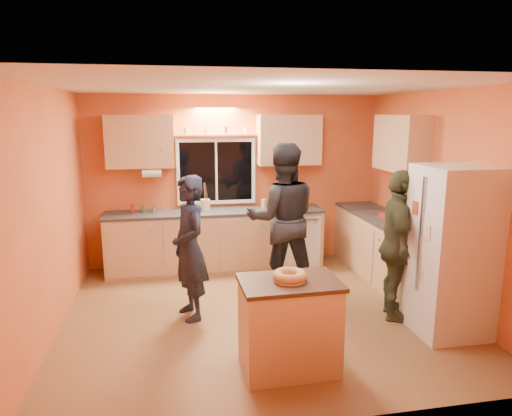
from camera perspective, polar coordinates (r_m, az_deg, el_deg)
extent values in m
plane|color=brown|center=(5.54, 0.54, -13.01)|extent=(4.50, 4.50, 0.00)
cube|color=orange|center=(7.08, -2.56, 3.44)|extent=(4.50, 0.04, 2.60)
cube|color=orange|center=(3.25, 7.44, -6.55)|extent=(4.50, 0.04, 2.60)
cube|color=orange|center=(5.20, -24.56, -0.63)|extent=(0.04, 4.00, 2.60)
cube|color=orange|center=(5.98, 22.23, 1.06)|extent=(0.04, 4.00, 2.60)
cube|color=white|center=(5.04, 0.60, 14.95)|extent=(4.50, 4.00, 0.02)
cube|color=black|center=(7.01, -5.00, 4.56)|extent=(1.10, 0.02, 0.90)
cube|color=white|center=(6.99, -4.98, 4.55)|extent=(1.20, 0.04, 1.00)
cube|color=tan|center=(6.80, -14.30, 8.05)|extent=(0.95, 0.33, 0.75)
cube|color=tan|center=(7.01, 4.14, 8.48)|extent=(0.95, 0.33, 0.75)
cube|color=tan|center=(6.51, 17.63, 7.73)|extent=(0.33, 1.00, 0.75)
cylinder|color=silver|center=(6.71, -12.89, 4.26)|extent=(0.27, 0.12, 0.12)
cube|color=tan|center=(6.93, -5.02, -4.14)|extent=(3.20, 0.60, 0.86)
cube|color=#282B2D|center=(6.82, -5.09, -0.50)|extent=(3.24, 0.62, 0.04)
cube|color=tan|center=(7.49, 12.79, -3.17)|extent=(0.60, 0.60, 0.86)
cube|color=#282B2D|center=(7.39, 12.95, 0.20)|extent=(0.62, 0.62, 0.04)
cube|color=tan|center=(6.45, 16.99, -5.81)|extent=(0.60, 1.80, 0.86)
cube|color=#282B2D|center=(6.34, 17.23, -1.92)|extent=(0.62, 1.84, 0.04)
cube|color=silver|center=(5.23, 23.26, -4.98)|extent=(0.72, 0.70, 1.80)
cube|color=tan|center=(4.30, 4.14, -14.57)|extent=(0.86, 0.58, 0.83)
cube|color=black|center=(4.13, 4.23, -9.27)|extent=(0.90, 0.62, 0.04)
torus|color=#B6784A|center=(4.10, 4.24, -8.44)|extent=(0.31, 0.31, 0.09)
imported|color=black|center=(5.22, -8.31, -4.98)|extent=(0.55, 0.69, 1.65)
imported|color=black|center=(5.92, 3.28, -1.37)|extent=(1.02, 0.83, 1.96)
imported|color=#323A25|center=(5.38, 17.30, -4.54)|extent=(0.73, 1.09, 1.72)
imported|color=black|center=(6.99, 4.04, 0.40)|extent=(0.49, 0.49, 0.10)
cylinder|color=beige|center=(6.82, -6.36, 0.38)|extent=(0.14, 0.14, 0.17)
imported|color=gray|center=(5.86, 20.15, -1.58)|extent=(0.29, 0.27, 0.28)
cube|color=#A02D18|center=(6.59, 15.95, -0.85)|extent=(0.20, 0.18, 0.07)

